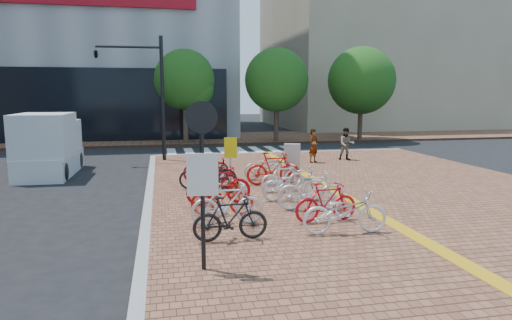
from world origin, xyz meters
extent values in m
plane|color=black|center=(0.00, 0.00, 0.00)|extent=(120.00, 120.00, 0.00)
cube|color=gold|center=(2.00, -5.00, 0.16)|extent=(0.40, 34.00, 0.01)
cube|color=gray|center=(-4.00, -5.00, 0.08)|extent=(0.25, 34.00, 0.15)
cube|color=gray|center=(3.00, 12.00, 0.08)|extent=(14.00, 0.25, 0.15)
cube|color=brown|center=(0.00, 21.00, 0.07)|extent=(70.00, 8.00, 0.15)
cube|color=gray|center=(18.00, 32.00, 9.00)|extent=(20.00, 18.00, 18.00)
cube|color=silver|center=(-3.00, 14.00, 0.01)|extent=(0.50, 4.00, 0.01)
cube|color=silver|center=(-2.00, 14.00, 0.01)|extent=(0.50, 4.00, 0.01)
cube|color=silver|center=(-1.00, 14.00, 0.01)|extent=(0.50, 4.00, 0.01)
cube|color=silver|center=(0.00, 14.00, 0.01)|extent=(0.50, 4.00, 0.01)
cube|color=silver|center=(1.00, 14.00, 0.01)|extent=(0.50, 4.00, 0.01)
cube|color=silver|center=(2.00, 14.00, 0.01)|extent=(0.50, 4.00, 0.01)
cube|color=silver|center=(3.00, 14.00, 0.01)|extent=(0.50, 4.00, 0.01)
cube|color=silver|center=(4.00, 14.00, 0.01)|extent=(0.50, 4.00, 0.01)
cylinder|color=#38281E|center=(-2.00, 17.50, 1.45)|extent=(0.32, 0.32, 2.60)
sphere|color=#194714|center=(-2.00, 17.50, 4.20)|extent=(3.80, 3.80, 3.80)
sphere|color=#194714|center=(-1.40, 17.20, 3.60)|extent=(2.40, 2.40, 2.40)
cylinder|color=#38281E|center=(4.00, 17.50, 1.45)|extent=(0.32, 0.32, 2.60)
sphere|color=#194714|center=(4.00, 17.50, 4.20)|extent=(4.20, 4.20, 4.20)
sphere|color=#194714|center=(4.60, 17.20, 3.60)|extent=(2.40, 2.40, 2.40)
cylinder|color=#38281E|center=(10.00, 17.50, 1.45)|extent=(0.32, 0.32, 2.60)
sphere|color=#194714|center=(10.00, 17.50, 4.20)|extent=(4.60, 4.60, 4.60)
sphere|color=#194714|center=(10.60, 17.20, 3.60)|extent=(2.40, 2.40, 2.40)
imported|color=black|center=(-2.13, -2.47, 0.65)|extent=(1.67, 0.52, 1.00)
imported|color=white|center=(-2.03, -1.29, 0.69)|extent=(1.80, 0.52, 1.08)
imported|color=red|center=(-2.03, -0.35, 0.65)|extent=(1.70, 0.72, 0.99)
imported|color=#A50B14|center=(-1.97, 0.86, 0.72)|extent=(1.94, 0.68, 1.14)
imported|color=black|center=(-1.92, 2.18, 0.63)|extent=(1.66, 0.73, 0.96)
imported|color=black|center=(-2.05, 3.11, 0.66)|extent=(1.98, 0.78, 1.02)
imported|color=#A50B14|center=(-1.97, 4.54, 0.67)|extent=(1.79, 0.76, 1.04)
imported|color=white|center=(0.51, -2.51, 0.67)|extent=(2.02, 0.84, 1.04)
imported|color=red|center=(0.44, -1.48, 0.65)|extent=(1.72, 0.65, 1.01)
imported|color=silver|center=(0.43, -0.36, 0.71)|extent=(1.94, 0.85, 1.13)
imported|color=silver|center=(0.28, 0.81, 0.65)|extent=(1.97, 0.87, 1.00)
imported|color=white|center=(0.31, 2.14, 0.62)|extent=(1.62, 0.70, 0.94)
imported|color=red|center=(0.28, 3.31, 0.73)|extent=(1.93, 0.56, 1.16)
imported|color=silver|center=(0.32, 4.40, 0.65)|extent=(1.98, 0.99, 0.99)
imported|color=gray|center=(3.36, 7.98, 0.93)|extent=(0.68, 0.63, 1.56)
imported|color=#4A4E5E|center=(5.17, 8.44, 0.92)|extent=(0.87, 0.74, 1.55)
cube|color=#AEADB2|center=(1.25, 4.31, 0.81)|extent=(0.70, 0.59, 1.32)
cylinder|color=#B7B7BC|center=(-1.19, 3.76, 0.96)|extent=(0.07, 0.07, 1.62)
cube|color=yellow|center=(-1.19, 3.72, 1.45)|extent=(0.45, 0.08, 0.72)
cylinder|color=black|center=(-2.86, -3.99, 1.67)|extent=(0.09, 0.09, 3.04)
cylinder|color=black|center=(-2.86, -4.05, 2.94)|extent=(0.57, 0.10, 0.57)
cube|color=silver|center=(-2.86, -4.05, 1.93)|extent=(0.56, 0.10, 0.76)
cylinder|color=black|center=(-3.44, 10.27, 3.08)|extent=(0.18, 0.18, 5.85)
cylinder|color=black|center=(-4.90, 10.27, 5.46)|extent=(2.93, 0.12, 0.12)
imported|color=black|center=(-6.36, 10.27, 5.17)|extent=(0.26, 1.21, 0.49)
cube|color=silver|center=(-8.08, 7.98, 0.44)|extent=(1.93, 4.45, 0.89)
cube|color=silver|center=(-8.06, 9.26, 1.52)|extent=(1.90, 1.90, 1.28)
cube|color=silver|center=(-8.09, 7.20, 1.67)|extent=(2.01, 2.78, 1.77)
cylinder|color=black|center=(-8.89, 9.57, 0.34)|extent=(0.23, 0.69, 0.69)
cylinder|color=black|center=(-8.94, 6.42, 0.34)|extent=(0.23, 0.69, 0.69)
cylinder|color=black|center=(-7.22, 9.54, 0.34)|extent=(0.23, 0.69, 0.69)
cylinder|color=black|center=(-7.27, 6.40, 0.34)|extent=(0.23, 0.69, 0.69)
camera|label=1|loc=(-3.56, -12.02, 3.36)|focal=32.00mm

